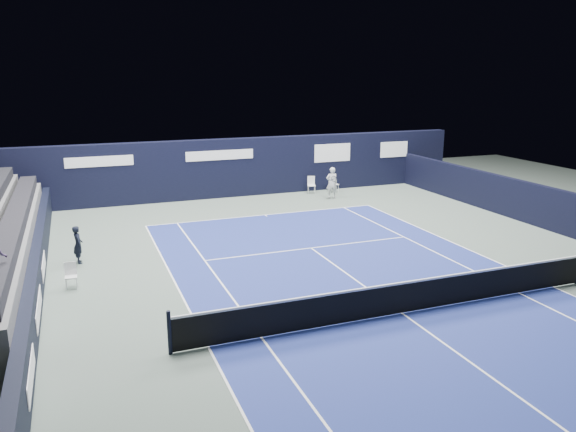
% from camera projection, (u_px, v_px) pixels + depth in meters
% --- Properties ---
extents(ground, '(48.00, 48.00, 0.00)m').
position_uv_depth(ground, '(367.00, 288.00, 17.39)').
color(ground, '#4D5B53').
rests_on(ground, ground).
extents(court_surface, '(10.97, 23.77, 0.01)m').
position_uv_depth(court_surface, '(402.00, 313.00, 15.58)').
color(court_surface, navy).
rests_on(court_surface, ground).
extents(enclosure_wall_right, '(0.30, 22.00, 1.80)m').
position_uv_depth(enclosure_wall_right, '(536.00, 205.00, 24.43)').
color(enclosure_wall_right, black).
rests_on(enclosure_wall_right, ground).
extents(folding_chair_back_a, '(0.51, 0.53, 0.93)m').
position_uv_depth(folding_chair_back_a, '(311.00, 182.00, 31.06)').
color(folding_chair_back_a, white).
rests_on(folding_chair_back_a, ground).
extents(folding_chair_back_b, '(0.51, 0.50, 0.96)m').
position_uv_depth(folding_chair_back_b, '(333.00, 182.00, 31.27)').
color(folding_chair_back_b, silver).
rests_on(folding_chair_back_b, ground).
extents(line_judge_chair, '(0.37, 0.36, 0.82)m').
position_uv_depth(line_judge_chair, '(71.00, 273.00, 17.35)').
color(line_judge_chair, white).
rests_on(line_judge_chair, ground).
extents(line_judge, '(0.38, 0.52, 1.34)m').
position_uv_depth(line_judge, '(78.00, 245.00, 19.58)').
color(line_judge, black).
rests_on(line_judge, ground).
extents(court_markings, '(11.03, 23.83, 0.00)m').
position_uv_depth(court_markings, '(402.00, 313.00, 15.58)').
color(court_markings, white).
rests_on(court_markings, court_surface).
extents(tennis_net, '(12.90, 0.10, 1.10)m').
position_uv_depth(tennis_net, '(403.00, 297.00, 15.45)').
color(tennis_net, black).
rests_on(tennis_net, ground).
extents(back_sponsor_wall, '(26.00, 0.63, 3.10)m').
position_uv_depth(back_sponsor_wall, '(237.00, 167.00, 30.11)').
color(back_sponsor_wall, black).
rests_on(back_sponsor_wall, ground).
extents(side_barrier_left, '(0.33, 22.00, 1.20)m').
position_uv_depth(side_barrier_left, '(38.00, 267.00, 17.53)').
color(side_barrier_left, black).
rests_on(side_barrier_left, ground).
extents(tennis_player, '(0.68, 0.87, 1.67)m').
position_uv_depth(tennis_player, '(332.00, 183.00, 29.66)').
color(tennis_player, silver).
rests_on(tennis_player, ground).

